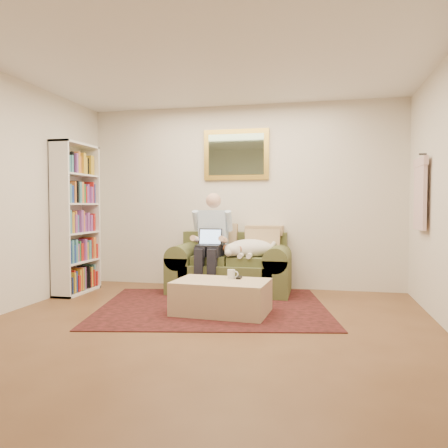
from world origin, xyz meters
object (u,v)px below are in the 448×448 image
(ottoman, at_px, (222,297))
(laptop, at_px, (209,241))
(seated_man, at_px, (210,243))
(sleeping_dog, at_px, (250,248))
(coffee_mug, at_px, (231,274))
(bookshelf, at_px, (76,218))
(sofa, at_px, (230,272))

(ottoman, bearing_deg, laptop, 111.53)
(seated_man, xyz_separation_m, sleeping_dog, (0.53, 0.07, -0.06))
(coffee_mug, xyz_separation_m, bookshelf, (-2.23, 0.57, 0.59))
(sleeping_dog, xyz_separation_m, ottoman, (-0.15, -1.09, -0.43))
(coffee_mug, height_order, bookshelf, bookshelf)
(sofa, xyz_separation_m, laptop, (-0.24, -0.21, 0.43))
(bookshelf, bearing_deg, sofa, 12.89)
(sleeping_dog, distance_m, ottoman, 1.18)
(sofa, height_order, sleeping_dog, sofa)
(seated_man, bearing_deg, sofa, 31.45)
(ottoman, relative_size, bookshelf, 0.50)
(sofa, bearing_deg, ottoman, -83.23)
(laptop, distance_m, sleeping_dog, 0.55)
(laptop, distance_m, ottoman, 1.16)
(seated_man, bearing_deg, ottoman, -69.67)
(seated_man, distance_m, laptop, 0.07)
(sofa, height_order, seated_man, seated_man)
(sleeping_dog, xyz_separation_m, coffee_mug, (-0.07, -0.95, -0.20))
(laptop, bearing_deg, bookshelf, -171.91)
(laptop, height_order, sleeping_dog, laptop)
(laptop, height_order, coffee_mug, laptop)
(sofa, relative_size, seated_man, 1.19)
(sleeping_dog, bearing_deg, sofa, 164.26)
(coffee_mug, distance_m, bookshelf, 2.38)
(ottoman, bearing_deg, seated_man, 110.33)
(sofa, bearing_deg, laptop, -138.98)
(sofa, xyz_separation_m, ottoman, (0.14, -1.17, -0.09))
(seated_man, distance_m, bookshelf, 1.83)
(sleeping_dog, distance_m, coffee_mug, 0.97)
(sleeping_dog, bearing_deg, ottoman, -97.75)
(laptop, height_order, ottoman, laptop)
(laptop, bearing_deg, ottoman, -68.47)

